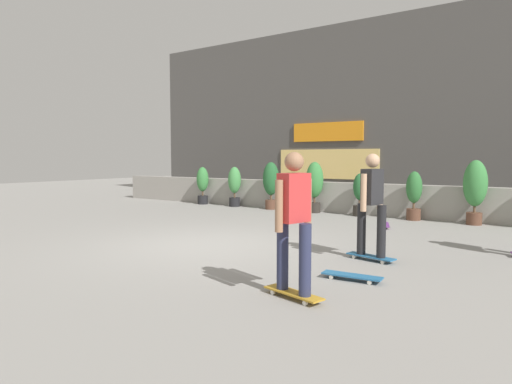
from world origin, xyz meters
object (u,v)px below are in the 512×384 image
object	(u,v)px
potted_plant_0	(203,183)
potted_plant_3	(315,183)
potted_plant_4	(360,194)
skater_far_left	(372,202)
skater_by_wall_left	(294,218)
skateboard_near_camera	(352,276)
skateboard_aside	(385,225)
potted_plant_6	(475,187)
potted_plant_2	(271,182)
potted_plant_5	(414,193)
potted_plant_1	(235,184)

from	to	relation	value
potted_plant_0	potted_plant_3	distance (m)	4.39
potted_plant_4	skater_far_left	bearing A→B (deg)	-67.04
skater_by_wall_left	skateboard_near_camera	xyz separation A→B (m)	(0.27, 1.11, -0.88)
skateboard_aside	skater_far_left	bearing A→B (deg)	-75.25
potted_plant_6	skateboard_aside	xyz separation A→B (m)	(-1.68, -1.62, -0.86)
potted_plant_0	potted_plant_2	size ratio (longest dim) A/B	0.87
potted_plant_2	potted_plant_3	bearing A→B (deg)	0.00
potted_plant_5	skater_by_wall_left	distance (m)	7.52
potted_plant_1	potted_plant_2	size ratio (longest dim) A/B	0.89
potted_plant_0	skateboard_aside	distance (m)	7.25
skateboard_near_camera	skateboard_aside	xyz separation A→B (m)	(-1.12, 4.76, 0.00)
potted_plant_5	skater_far_left	bearing A→B (deg)	-82.38
potted_plant_0	potted_plant_2	distance (m)	2.86
potted_plant_4	skater_by_wall_left	world-z (taller)	skater_by_wall_left
potted_plant_0	skater_by_wall_left	bearing A→B (deg)	-43.52
potted_plant_2	potted_plant_3	distance (m)	1.53
potted_plant_4	skateboard_aside	distance (m)	2.12
potted_plant_1	skater_far_left	world-z (taller)	skater_far_left
potted_plant_3	potted_plant_5	size ratio (longest dim) A/B	1.18
skater_by_wall_left	skateboard_aside	bearing A→B (deg)	98.22
potted_plant_0	potted_plant_2	world-z (taller)	potted_plant_2
skater_by_wall_left	skateboard_aside	distance (m)	5.99
potted_plant_4	potted_plant_1	bearing A→B (deg)	180.00
skater_by_wall_left	potted_plant_5	bearing A→B (deg)	94.68
skateboard_aside	potted_plant_4	bearing A→B (deg)	127.57
potted_plant_1	potted_plant_6	xyz separation A→B (m)	(7.31, 0.00, 0.18)
skater_by_wall_left	potted_plant_3	bearing A→B (deg)	115.05
potted_plant_2	potted_plant_5	distance (m)	4.42
potted_plant_6	skateboard_near_camera	size ratio (longest dim) A/B	1.94
potted_plant_1	skater_far_left	xyz separation A→B (m)	(6.55, -5.11, 0.19)
potted_plant_4	potted_plant_5	size ratio (longest dim) A/B	0.94
potted_plant_4	potted_plant_5	distance (m)	1.48
skater_far_left	potted_plant_1	bearing A→B (deg)	142.02
potted_plant_6	skater_far_left	bearing A→B (deg)	-98.44
skateboard_near_camera	potted_plant_5	bearing A→B (deg)	97.87
potted_plant_0	potted_plant_4	distance (m)	5.79
skateboard_near_camera	skateboard_aside	world-z (taller)	same
potted_plant_1	skater_by_wall_left	world-z (taller)	skater_by_wall_left
skater_far_left	skateboard_aside	world-z (taller)	skater_far_left
potted_plant_1	potted_plant_6	bearing A→B (deg)	0.00
potted_plant_5	skateboard_aside	bearing A→B (deg)	-98.24
potted_plant_3	skater_far_left	xyz separation A→B (m)	(3.57, -5.11, 0.06)
potted_plant_5	skater_by_wall_left	size ratio (longest dim) A/B	0.75
potted_plant_6	potted_plant_3	bearing A→B (deg)	-180.00
potted_plant_2	potted_plant_6	world-z (taller)	potted_plant_6
potted_plant_2	skater_far_left	size ratio (longest dim) A/B	0.88
potted_plant_3	skater_far_left	bearing A→B (deg)	-55.06
potted_plant_0	potted_plant_5	size ratio (longest dim) A/B	1.02
potted_plant_0	potted_plant_6	world-z (taller)	potted_plant_6
potted_plant_3	skateboard_near_camera	world-z (taller)	potted_plant_3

